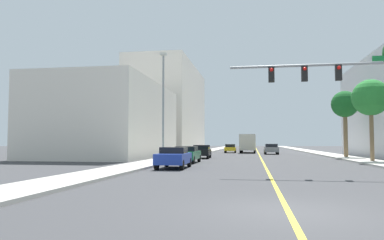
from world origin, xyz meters
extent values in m
plane|color=#38383A|center=(0.00, 42.00, 0.00)|extent=(192.00, 192.00, 0.00)
cube|color=#B2ADA3|center=(-8.86, 42.00, 0.07)|extent=(2.67, 168.00, 0.15)
cube|color=beige|center=(8.86, 42.00, 0.07)|extent=(2.67, 168.00, 0.15)
cube|color=yellow|center=(0.00, 42.00, 0.00)|extent=(0.16, 144.00, 0.01)
cube|color=silver|center=(-17.06, 30.54, 4.19)|extent=(11.40, 20.13, 8.38)
cube|color=silver|center=(-16.38, 58.11, 7.89)|extent=(10.03, 26.72, 15.78)
cylinder|color=gray|center=(2.93, 10.72, 5.88)|extent=(9.99, 0.14, 0.14)
cube|color=black|center=(3.68, 10.72, 5.43)|extent=(0.32, 0.24, 0.84)
sphere|color=red|center=(3.68, 10.58, 5.68)|extent=(0.20, 0.20, 0.20)
cube|color=black|center=(1.93, 10.72, 5.43)|extent=(0.32, 0.24, 0.84)
sphere|color=red|center=(1.93, 10.58, 5.68)|extent=(0.20, 0.20, 0.20)
cube|color=black|center=(0.18, 10.72, 5.43)|extent=(0.32, 0.24, 0.84)
sphere|color=red|center=(0.18, 10.58, 5.68)|extent=(0.20, 0.20, 0.20)
cube|color=#147233|center=(5.93, 10.72, 6.13)|extent=(1.10, 0.04, 0.28)
cylinder|color=gray|center=(-8.03, 19.38, 4.48)|extent=(0.16, 0.16, 8.65)
cube|color=beige|center=(-8.03, 19.38, 8.95)|extent=(0.56, 0.28, 0.20)
cylinder|color=brown|center=(9.07, 23.42, 2.83)|extent=(0.34, 0.34, 5.36)
sphere|color=#287F33|center=(9.07, 23.42, 5.51)|extent=(3.08, 3.08, 3.08)
cone|color=#287F33|center=(9.99, 23.30, 5.31)|extent=(0.58, 1.42, 1.77)
cone|color=#287F33|center=(9.52, 24.23, 5.31)|extent=(1.65, 1.25, 1.36)
cone|color=#287F33|center=(8.24, 23.81, 5.31)|extent=(0.95, 1.49, 1.72)
cone|color=#287F33|center=(8.32, 22.89, 5.31)|extent=(1.07, 1.31, 1.61)
cone|color=#287F33|center=(9.25, 22.52, 5.31)|extent=(1.48, 0.68, 1.47)
cylinder|color=brown|center=(8.91, 31.55, 2.96)|extent=(0.43, 0.43, 5.62)
sphere|color=#195B23|center=(8.91, 31.55, 5.77)|extent=(2.83, 2.83, 2.83)
cone|color=#195B23|center=(9.75, 31.49, 5.57)|extent=(0.52, 1.38, 1.13)
cone|color=#195B23|center=(9.44, 32.21, 5.57)|extent=(1.39, 1.29, 1.36)
cone|color=#195B23|center=(8.47, 32.28, 5.57)|extent=(1.22, 0.92, 1.65)
cone|color=#195B23|center=(8.06, 31.65, 5.57)|extent=(0.59, 1.62, 1.32)
cone|color=#195B23|center=(8.40, 30.87, 5.57)|extent=(1.27, 1.08, 1.40)
cone|color=#195B23|center=(9.27, 30.79, 5.57)|extent=(1.32, 0.92, 1.20)
cube|color=#196638|center=(-6.28, 20.44, 0.64)|extent=(1.86, 4.19, 0.65)
cube|color=black|center=(-6.28, 20.52, 1.17)|extent=(1.62, 1.90, 0.40)
cylinder|color=black|center=(-5.49, 18.89, 0.32)|extent=(0.23, 0.64, 0.64)
cylinder|color=black|center=(-7.10, 18.91, 0.32)|extent=(0.23, 0.64, 0.64)
cylinder|color=black|center=(-5.45, 21.97, 0.32)|extent=(0.23, 0.64, 0.64)
cylinder|color=black|center=(-7.07, 21.99, 0.32)|extent=(0.23, 0.64, 0.64)
cube|color=black|center=(-6.19, 28.95, 0.63)|extent=(1.91, 4.24, 0.62)
cube|color=black|center=(-6.19, 29.08, 1.17)|extent=(1.63, 2.19, 0.46)
cylinder|color=black|center=(-5.35, 27.44, 0.32)|extent=(0.24, 0.65, 0.64)
cylinder|color=black|center=(-6.91, 27.38, 0.32)|extent=(0.24, 0.65, 0.64)
cylinder|color=black|center=(-5.46, 30.51, 0.32)|extent=(0.24, 0.65, 0.64)
cylinder|color=black|center=(-7.03, 30.46, 0.32)|extent=(0.24, 0.65, 0.64)
cube|color=slate|center=(1.69, 42.90, 0.66)|extent=(1.92, 3.83, 0.68)
cube|color=black|center=(1.69, 42.80, 1.22)|extent=(1.66, 1.94, 0.44)
cylinder|color=black|center=(0.84, 44.24, 0.32)|extent=(0.23, 0.64, 0.64)
cylinder|color=black|center=(2.49, 44.26, 0.32)|extent=(0.23, 0.64, 0.64)
cylinder|color=black|center=(0.89, 41.53, 0.32)|extent=(0.23, 0.64, 0.64)
cylinder|color=black|center=(2.54, 41.56, 0.32)|extent=(0.23, 0.64, 0.64)
cube|color=gold|center=(-4.34, 48.95, 0.60)|extent=(1.82, 4.39, 0.56)
cube|color=black|center=(-4.33, 48.63, 1.11)|extent=(1.57, 2.03, 0.47)
cylinder|color=black|center=(-5.14, 50.56, 0.32)|extent=(0.23, 0.64, 0.64)
cylinder|color=black|center=(-3.60, 50.59, 0.32)|extent=(0.23, 0.64, 0.64)
cylinder|color=black|center=(-5.07, 47.31, 0.32)|extent=(0.23, 0.64, 0.64)
cylinder|color=black|center=(-3.54, 47.34, 0.32)|extent=(0.23, 0.64, 0.64)
cube|color=#1E389E|center=(-6.01, 14.17, 0.65)|extent=(1.87, 4.10, 0.67)
cube|color=black|center=(-6.01, 14.20, 1.19)|extent=(1.61, 1.78, 0.41)
cylinder|color=black|center=(-5.18, 12.70, 0.32)|extent=(0.23, 0.64, 0.64)
cylinder|color=black|center=(-6.79, 12.67, 0.32)|extent=(0.23, 0.64, 0.64)
cylinder|color=black|center=(-5.23, 15.67, 0.32)|extent=(0.23, 0.64, 0.64)
cylinder|color=black|center=(-6.83, 15.64, 0.32)|extent=(0.23, 0.64, 0.64)
cube|color=silver|center=(-1.54, 52.13, 1.25)|extent=(2.43, 2.26, 1.60)
cube|color=beige|center=(-1.60, 48.16, 1.66)|extent=(2.49, 5.75, 2.42)
cylinder|color=black|center=(-2.59, 52.15, 0.45)|extent=(0.29, 0.90, 0.90)
cylinder|color=black|center=(-0.49, 52.11, 0.45)|extent=(0.29, 0.90, 0.90)
cylinder|color=black|center=(-2.67, 46.75, 0.45)|extent=(0.29, 0.90, 0.90)
cylinder|color=black|center=(-0.57, 46.72, 0.45)|extent=(0.29, 0.90, 0.90)
camera|label=1|loc=(-0.88, -9.68, 1.77)|focal=34.44mm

